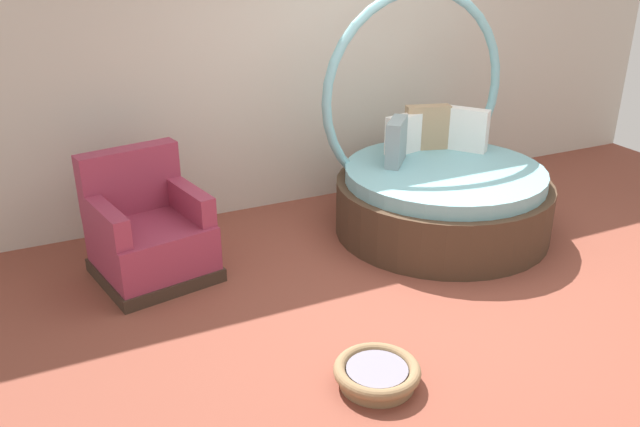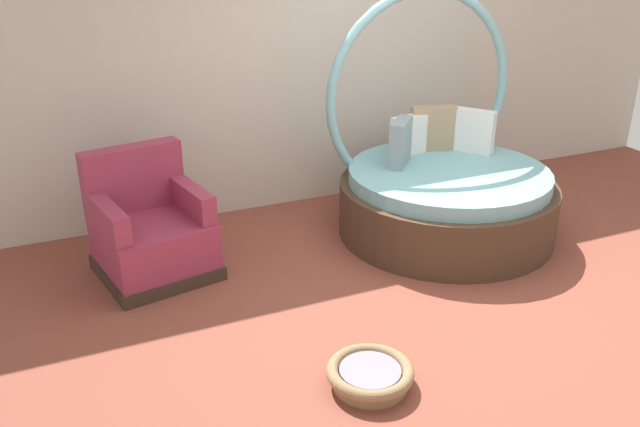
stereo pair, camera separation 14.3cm
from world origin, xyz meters
name	(u,v)px [view 1 (the left image)]	position (x,y,z in m)	size (l,w,h in m)	color
ground_plane	(441,290)	(0.00, 0.00, -0.01)	(8.00, 8.00, 0.02)	brown
back_wall	(319,60)	(0.00, 2.10, 1.32)	(8.00, 0.12, 2.64)	beige
round_daybed	(439,186)	(0.58, 0.92, 0.40)	(1.84, 1.84, 2.02)	#473323
red_armchair	(149,234)	(-1.87, 1.15, 0.33)	(0.94, 0.94, 0.94)	#38281E
pet_basket	(377,374)	(-0.98, -0.75, 0.07)	(0.51, 0.51, 0.13)	#8E704C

